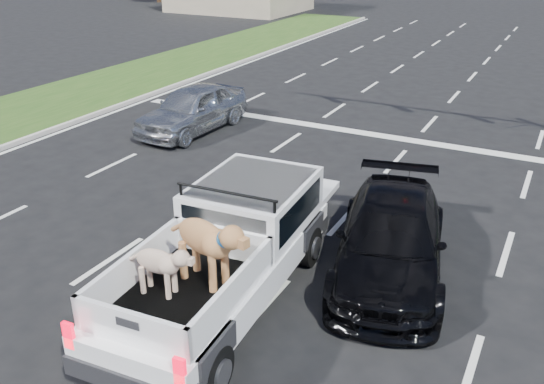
# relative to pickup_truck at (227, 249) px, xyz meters

# --- Properties ---
(ground) EXTENTS (160.00, 160.00, 0.00)m
(ground) POSITION_rel_pickup_truck_xyz_m (-1.04, -0.05, -0.99)
(ground) COLOR black
(ground) RESTS_ON ground
(road_markings) EXTENTS (17.75, 60.00, 0.01)m
(road_markings) POSITION_rel_pickup_truck_xyz_m (-1.04, 6.52, -0.98)
(road_markings) COLOR silver
(road_markings) RESTS_ON ground
(grass_median_left) EXTENTS (5.00, 60.00, 0.10)m
(grass_median_left) POSITION_rel_pickup_truck_xyz_m (-12.54, 5.95, -0.94)
(grass_median_left) COLOR #224415
(grass_median_left) RESTS_ON ground
(curb_left) EXTENTS (0.15, 60.00, 0.14)m
(curb_left) POSITION_rel_pickup_truck_xyz_m (-10.09, 5.95, -0.92)
(curb_left) COLOR #A59E97
(curb_left) RESTS_ON ground
(pickup_truck) EXTENTS (2.41, 5.67, 2.08)m
(pickup_truck) POSITION_rel_pickup_truck_xyz_m (0.00, 0.00, 0.00)
(pickup_truck) COLOR black
(pickup_truck) RESTS_ON ground
(silver_sedan) EXTENTS (2.02, 4.51, 1.50)m
(silver_sedan) POSITION_rel_pickup_truck_xyz_m (-6.04, 7.61, -0.23)
(silver_sedan) COLOR #B6B9BE
(silver_sedan) RESTS_ON ground
(black_coupe) EXTENTS (3.04, 5.17, 1.41)m
(black_coupe) POSITION_rel_pickup_truck_xyz_m (2.28, 2.16, -0.28)
(black_coupe) COLOR black
(black_coupe) RESTS_ON ground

